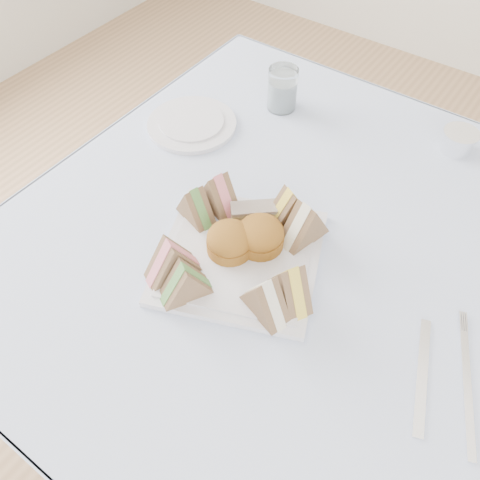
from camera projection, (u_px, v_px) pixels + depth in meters
The scene contains 20 objects.
floor at pixel (280, 410), 1.45m from camera, with size 4.00×4.00×0.00m, color #9E7751.
table at pixel (290, 349), 1.16m from camera, with size 0.90×0.90×0.74m, color brown.
tablecloth at pixel (306, 248), 0.87m from camera, with size 1.02×1.02×0.01m, color #C8D6FB.
serving_plate at pixel (240, 257), 0.85m from camera, with size 0.26×0.26×0.01m, color silver.
sandwich_fl_a at pixel (171, 258), 0.79m from camera, with size 0.09×0.04×0.08m, color #916B50, non-canonical shape.
sandwich_fl_b at pixel (185, 280), 0.77m from camera, with size 0.08×0.04×0.07m, color #916B50, non-canonical shape.
sandwich_fr_a at pixel (291, 283), 0.76m from camera, with size 0.08×0.04×0.08m, color #916B50, non-canonical shape.
sandwich_fr_b at pixel (265, 296), 0.75m from camera, with size 0.08×0.04×0.07m, color #916B50, non-canonical shape.
sandwich_bl_a at pixel (195, 204), 0.87m from camera, with size 0.08×0.04×0.07m, color #916B50, non-canonical shape.
sandwich_bl_b at pixel (218, 192), 0.88m from camera, with size 0.09×0.04×0.08m, color #916B50, non-canonical shape.
sandwich_br_a at pixel (305, 222), 0.84m from camera, with size 0.09×0.04×0.08m, color #916B50, non-canonical shape.
sandwich_br_b at pixel (289, 206), 0.87m from camera, with size 0.08×0.04×0.07m, color #916B50, non-canonical shape.
scone_left at pixel (230, 240), 0.83m from camera, with size 0.08×0.08×0.05m, color #A06A1F.
scone_right at pixel (260, 235), 0.84m from camera, with size 0.08×0.08×0.05m, color #A06A1F.
pastry_slice at pixel (254, 214), 0.88m from camera, with size 0.08×0.03×0.04m, color beige.
side_plate at pixel (192, 124), 1.08m from camera, with size 0.19×0.19×0.01m, color silver.
water_glass at pixel (282, 89), 1.09m from camera, with size 0.06×0.06×0.09m, color white.
tea_strainer at pixel (458, 142), 1.02m from camera, with size 0.07×0.07×0.04m, color white.
knife at pixel (422, 375), 0.72m from camera, with size 0.01×0.18×0.00m, color white.
fork at pixel (467, 392), 0.70m from camera, with size 0.01×0.19×0.00m, color white.
Camera 1 is at (0.23, -0.51, 1.43)m, focal length 38.00 mm.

